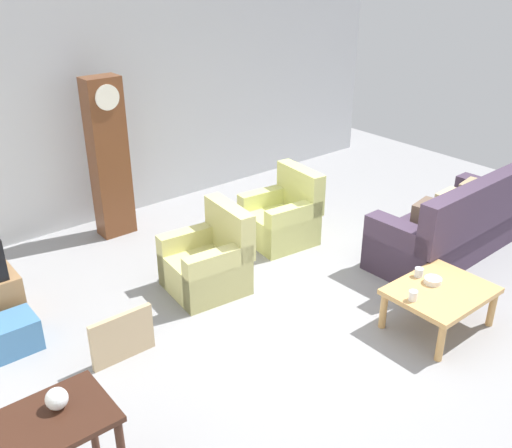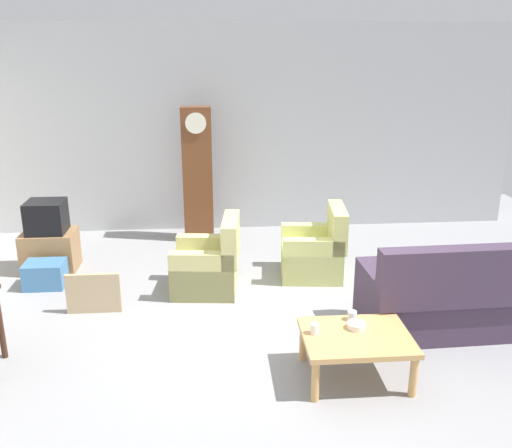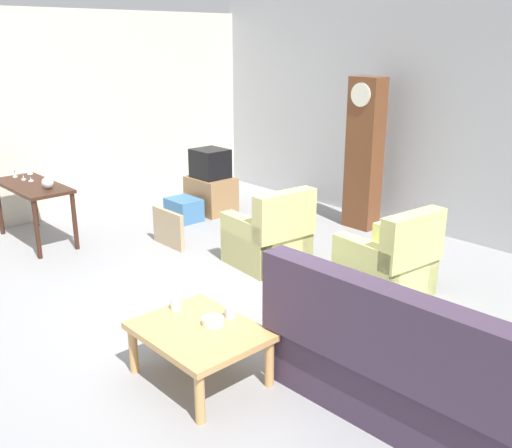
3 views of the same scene
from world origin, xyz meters
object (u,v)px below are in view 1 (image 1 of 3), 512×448
armchair_olive_far (282,218)px  cup_blue_rimmed (419,272)px  couch_floral (451,228)px  glass_dome_cloche (57,399)px  coffee_table_wood (440,294)px  grandfather_clock (109,158)px  cup_white_porcelain (413,296)px  armchair_olive_near (209,263)px  framed_picture_leaning (122,337)px  bowl_white_stacked (433,281)px  storage_box_blue (10,335)px

armchair_olive_far → cup_blue_rimmed: 2.07m
couch_floral → glass_dome_cloche: 4.93m
coffee_table_wood → glass_dome_cloche: bearing=173.3°
couch_floral → grandfather_clock: (-2.82, 3.11, 0.66)m
grandfather_clock → cup_white_porcelain: 4.02m
couch_floral → armchair_olive_near: couch_floral is taller
grandfather_clock → cup_blue_rimmed: bearing=-67.5°
grandfather_clock → glass_dome_cloche: size_ratio=14.05×
grandfather_clock → cup_white_porcelain: grandfather_clock is taller
couch_floral → framed_picture_leaning: bearing=169.9°
armchair_olive_far → grandfather_clock: 2.28m
grandfather_clock → glass_dome_cloche: bearing=-120.9°
bowl_white_stacked → storage_box_blue: bearing=147.6°
coffee_table_wood → bowl_white_stacked: bowl_white_stacked is taller
cup_blue_rimmed → glass_dome_cloche: bearing=177.8°
framed_picture_leaning → storage_box_blue: bearing=134.0°
armchair_olive_near → grandfather_clock: bearing=94.5°
grandfather_clock → framed_picture_leaning: size_ratio=3.37×
cup_blue_rimmed → armchair_olive_near: bearing=128.1°
armchair_olive_far → cup_blue_rimmed: (-0.03, -2.06, 0.17)m
bowl_white_stacked → coffee_table_wood: bearing=-101.5°
coffee_table_wood → grandfather_clock: bearing=110.6°
armchair_olive_far → bowl_white_stacked: (-0.03, -2.23, 0.15)m
framed_picture_leaning → glass_dome_cloche: size_ratio=4.17×
armchair_olive_far → glass_dome_cloche: armchair_olive_far is taller
framed_picture_leaning → couch_floral: bearing=-10.1°
armchair_olive_far → storage_box_blue: size_ratio=1.92×
armchair_olive_near → framed_picture_leaning: armchair_olive_near is taller
couch_floral → cup_blue_rimmed: couch_floral is taller
armchair_olive_near → grandfather_clock: grandfather_clock is taller
couch_floral → cup_blue_rimmed: bearing=-159.4°
couch_floral → bowl_white_stacked: size_ratio=12.61×
armchair_olive_far → cup_white_porcelain: 2.34m
couch_floral → armchair_olive_far: (-1.30, 1.56, -0.05)m
armchair_olive_near → framed_picture_leaning: bearing=-158.7°
couch_floral → storage_box_blue: couch_floral is taller
armchair_olive_far → cup_white_porcelain: armchair_olive_far is taller
storage_box_blue → cup_blue_rimmed: bearing=-30.3°
armchair_olive_near → grandfather_clock: (-0.15, 1.90, 0.71)m
couch_floral → cup_white_porcelain: 1.88m
couch_floral → bowl_white_stacked: (-1.33, -0.67, 0.10)m
coffee_table_wood → cup_white_porcelain: bearing=171.9°
grandfather_clock → framed_picture_leaning: (-1.14, -2.40, -0.78)m
coffee_table_wood → armchair_olive_far: bearing=88.6°
grandfather_clock → storage_box_blue: 2.63m
storage_box_blue → cup_white_porcelain: cup_white_porcelain is taller
armchair_olive_far → storage_box_blue: armchair_olive_far is taller
armchair_olive_far → framed_picture_leaning: armchair_olive_far is taller
armchair_olive_near → armchair_olive_far: 1.42m
storage_box_blue → glass_dome_cloche: size_ratio=3.33×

